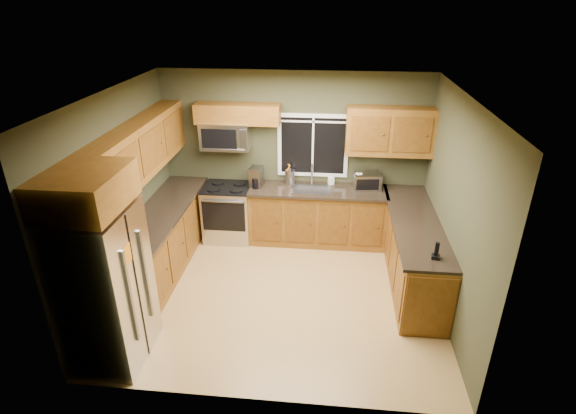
% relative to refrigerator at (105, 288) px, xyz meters
% --- Properties ---
extents(floor, '(4.20, 4.20, 0.00)m').
position_rel_refrigerator_xyz_m(floor, '(1.74, 1.30, -0.90)').
color(floor, '#A78349').
rests_on(floor, ground).
extents(ceiling, '(4.20, 4.20, 0.00)m').
position_rel_refrigerator_xyz_m(ceiling, '(1.74, 1.30, 1.80)').
color(ceiling, white).
rests_on(ceiling, back_wall).
extents(back_wall, '(4.20, 0.00, 4.20)m').
position_rel_refrigerator_xyz_m(back_wall, '(1.74, 3.10, 0.45)').
color(back_wall, '#383A24').
rests_on(back_wall, ground).
extents(front_wall, '(4.20, 0.00, 4.20)m').
position_rel_refrigerator_xyz_m(front_wall, '(1.74, -0.50, 0.45)').
color(front_wall, '#383A24').
rests_on(front_wall, ground).
extents(left_wall, '(0.00, 3.60, 3.60)m').
position_rel_refrigerator_xyz_m(left_wall, '(-0.36, 1.30, 0.45)').
color(left_wall, '#383A24').
rests_on(left_wall, ground).
extents(right_wall, '(0.00, 3.60, 3.60)m').
position_rel_refrigerator_xyz_m(right_wall, '(3.84, 1.30, 0.45)').
color(right_wall, '#383A24').
rests_on(right_wall, ground).
extents(window, '(1.12, 0.03, 1.02)m').
position_rel_refrigerator_xyz_m(window, '(2.04, 3.08, 0.65)').
color(window, white).
rests_on(window, back_wall).
extents(base_cabinets_left, '(0.60, 2.65, 0.90)m').
position_rel_refrigerator_xyz_m(base_cabinets_left, '(-0.06, 1.78, -0.45)').
color(base_cabinets_left, brown).
rests_on(base_cabinets_left, ground).
extents(countertop_left, '(0.65, 2.65, 0.04)m').
position_rel_refrigerator_xyz_m(countertop_left, '(-0.04, 1.78, 0.02)').
color(countertop_left, black).
rests_on(countertop_left, base_cabinets_left).
extents(base_cabinets_back, '(2.17, 0.60, 0.90)m').
position_rel_refrigerator_xyz_m(base_cabinets_back, '(2.15, 2.80, -0.45)').
color(base_cabinets_back, brown).
rests_on(base_cabinets_back, ground).
extents(countertop_back, '(2.17, 0.65, 0.04)m').
position_rel_refrigerator_xyz_m(countertop_back, '(2.15, 2.78, 0.02)').
color(countertop_back, black).
rests_on(countertop_back, base_cabinets_back).
extents(base_cabinets_peninsula, '(0.60, 2.52, 0.90)m').
position_rel_refrigerator_xyz_m(base_cabinets_peninsula, '(3.54, 1.84, -0.45)').
color(base_cabinets_peninsula, brown).
rests_on(base_cabinets_peninsula, ground).
extents(countertop_peninsula, '(0.65, 2.50, 0.04)m').
position_rel_refrigerator_xyz_m(countertop_peninsula, '(3.51, 1.85, 0.02)').
color(countertop_peninsula, black).
rests_on(countertop_peninsula, base_cabinets_peninsula).
extents(upper_cabinets_left, '(0.33, 2.65, 0.72)m').
position_rel_refrigerator_xyz_m(upper_cabinets_left, '(-0.20, 1.78, 0.96)').
color(upper_cabinets_left, brown).
rests_on(upper_cabinets_left, left_wall).
extents(upper_cabinets_back_left, '(1.30, 0.33, 0.30)m').
position_rel_refrigerator_xyz_m(upper_cabinets_back_left, '(0.89, 2.94, 1.17)').
color(upper_cabinets_back_left, brown).
rests_on(upper_cabinets_back_left, back_wall).
extents(upper_cabinets_back_right, '(1.30, 0.33, 0.72)m').
position_rel_refrigerator_xyz_m(upper_cabinets_back_right, '(3.19, 2.94, 0.96)').
color(upper_cabinets_back_right, brown).
rests_on(upper_cabinets_back_right, back_wall).
extents(upper_cabinet_over_fridge, '(0.72, 0.90, 0.38)m').
position_rel_refrigerator_xyz_m(upper_cabinet_over_fridge, '(-0.00, 0.00, 1.13)').
color(upper_cabinet_over_fridge, brown).
rests_on(upper_cabinet_over_fridge, left_wall).
extents(refrigerator, '(0.74, 0.90, 1.80)m').
position_rel_refrigerator_xyz_m(refrigerator, '(0.00, 0.00, 0.00)').
color(refrigerator, '#B7B7BC').
rests_on(refrigerator, ground).
extents(range, '(0.76, 0.69, 0.94)m').
position_rel_refrigerator_xyz_m(range, '(0.69, 2.77, -0.43)').
color(range, '#B7B7BC').
rests_on(range, ground).
extents(microwave, '(0.76, 0.41, 0.42)m').
position_rel_refrigerator_xyz_m(microwave, '(0.69, 2.91, 0.83)').
color(microwave, '#B7B7BC').
rests_on(microwave, back_wall).
extents(sink, '(0.60, 0.42, 0.36)m').
position_rel_refrigerator_xyz_m(sink, '(2.04, 2.79, 0.05)').
color(sink, slate).
rests_on(sink, countertop_back).
extents(toaster_oven, '(0.45, 0.37, 0.26)m').
position_rel_refrigerator_xyz_m(toaster_oven, '(2.91, 2.88, 0.17)').
color(toaster_oven, '#B7B7BC').
rests_on(toaster_oven, countertop_back).
extents(coffee_maker, '(0.22, 0.28, 0.32)m').
position_rel_refrigerator_xyz_m(coffee_maker, '(1.17, 2.80, 0.19)').
color(coffee_maker, slate).
rests_on(coffee_maker, countertop_back).
extents(kettle, '(0.21, 0.21, 0.29)m').
position_rel_refrigerator_xyz_m(kettle, '(1.69, 2.95, 0.17)').
color(kettle, '#B7B7BC').
rests_on(kettle, countertop_back).
extents(paper_towel_roll, '(0.12, 0.12, 0.28)m').
position_rel_refrigerator_xyz_m(paper_towel_roll, '(2.77, 2.85, 0.17)').
color(paper_towel_roll, white).
rests_on(paper_towel_roll, countertop_back).
extents(soap_bottle_a, '(0.16, 0.16, 0.33)m').
position_rel_refrigerator_xyz_m(soap_bottle_a, '(1.68, 2.96, 0.20)').
color(soap_bottle_a, orange).
rests_on(soap_bottle_a, countertop_back).
extents(soap_bottle_b, '(0.11, 0.11, 0.18)m').
position_rel_refrigerator_xyz_m(soap_bottle_b, '(2.35, 3.00, 0.13)').
color(soap_bottle_b, white).
rests_on(soap_bottle_b, countertop_back).
extents(cordless_phone, '(0.11, 0.11, 0.21)m').
position_rel_refrigerator_xyz_m(cordless_phone, '(3.59, 0.88, 0.10)').
color(cordless_phone, black).
rests_on(cordless_phone, countertop_peninsula).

